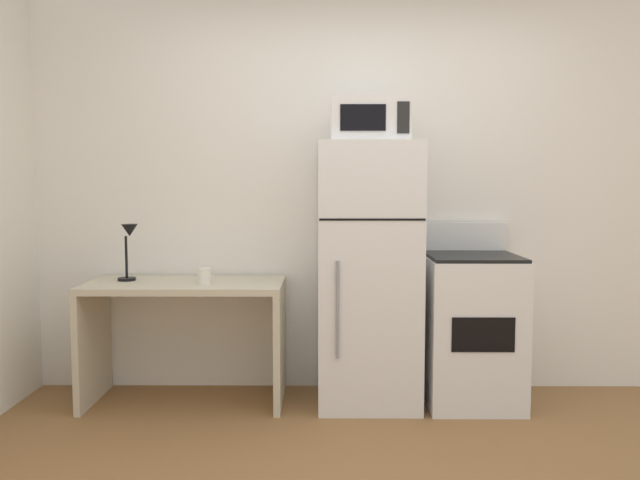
# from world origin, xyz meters

# --- Properties ---
(wall_back_white) EXTENTS (5.00, 0.10, 2.60)m
(wall_back_white) POSITION_xyz_m (0.00, 1.70, 1.30)
(wall_back_white) COLOR white
(wall_back_white) RESTS_ON ground
(desk) EXTENTS (1.20, 0.59, 0.75)m
(desk) POSITION_xyz_m (-1.11, 1.34, 0.53)
(desk) COLOR beige
(desk) RESTS_ON ground
(desk_lamp) EXTENTS (0.14, 0.12, 0.35)m
(desk_lamp) POSITION_xyz_m (-1.46, 1.38, 0.99)
(desk_lamp) COLOR black
(desk_lamp) RESTS_ON desk
(coffee_mug) EXTENTS (0.08, 0.08, 0.09)m
(coffee_mug) POSITION_xyz_m (-0.98, 1.26, 0.80)
(coffee_mug) COLOR white
(coffee_mug) RESTS_ON desk
(refrigerator) EXTENTS (0.61, 0.62, 1.60)m
(refrigerator) POSITION_xyz_m (0.01, 1.33, 0.80)
(refrigerator) COLOR white
(refrigerator) RESTS_ON ground
(microwave) EXTENTS (0.46, 0.35, 0.26)m
(microwave) POSITION_xyz_m (0.01, 1.31, 1.73)
(microwave) COLOR silver
(microwave) RESTS_ON refrigerator
(oven_range) EXTENTS (0.56, 0.61, 1.10)m
(oven_range) POSITION_xyz_m (0.65, 1.33, 0.47)
(oven_range) COLOR white
(oven_range) RESTS_ON ground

